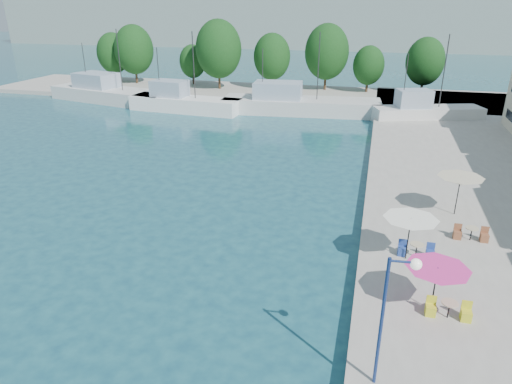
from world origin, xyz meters
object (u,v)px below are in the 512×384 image
(umbrella_cream, at_px, (460,181))
(umbrella_pink, at_px, (437,273))
(trawler_03, at_px, (297,105))
(trawler_04, at_px, (425,113))
(trawler_01, at_px, (110,94))
(street_lamp, at_px, (395,300))
(umbrella_white, at_px, (410,223))
(trawler_02, at_px, (183,103))

(umbrella_cream, bearing_deg, umbrella_pink, -102.03)
(trawler_03, distance_m, trawler_04, 15.30)
(trawler_01, height_order, trawler_03, same)
(trawler_01, bearing_deg, trawler_04, 11.43)
(umbrella_cream, xyz_separation_m, street_lamp, (-4.22, -15.43, 1.23))
(umbrella_pink, bearing_deg, umbrella_white, 102.30)
(trawler_03, bearing_deg, umbrella_white, -76.15)
(trawler_02, bearing_deg, umbrella_cream, -36.20)
(trawler_01, distance_m, umbrella_pink, 56.17)
(umbrella_white, bearing_deg, umbrella_cream, 63.83)
(trawler_02, distance_m, trawler_03, 14.62)
(trawler_01, relative_size, trawler_02, 1.36)
(umbrella_pink, height_order, umbrella_white, umbrella_white)
(trawler_04, bearing_deg, umbrella_pink, -111.89)
(trawler_03, distance_m, umbrella_pink, 41.23)
(trawler_01, bearing_deg, street_lamp, -36.01)
(street_lamp, bearing_deg, umbrella_pink, 62.43)
(umbrella_cream, bearing_deg, trawler_02, 138.86)
(umbrella_pink, bearing_deg, street_lamp, -112.14)
(trawler_01, relative_size, trawler_03, 1.00)
(trawler_01, distance_m, umbrella_cream, 51.10)
(trawler_03, xyz_separation_m, umbrella_cream, (15.17, -28.51, 1.78))
(street_lamp, bearing_deg, trawler_01, 124.91)
(trawler_04, bearing_deg, trawler_01, 159.44)
(street_lamp, bearing_deg, umbrella_white, 77.91)
(trawler_03, relative_size, umbrella_cream, 7.19)
(trawler_02, relative_size, umbrella_pink, 5.46)
(trawler_03, distance_m, street_lamp, 45.39)
(trawler_04, distance_m, street_lamp, 43.17)
(trawler_01, distance_m, trawler_02, 12.89)
(umbrella_pink, distance_m, umbrella_cream, 10.87)
(trawler_01, xyz_separation_m, umbrella_pink, (39.74, -39.67, 1.37))
(trawler_02, xyz_separation_m, umbrella_white, (26.36, -32.26, 1.59))
(umbrella_white, relative_size, umbrella_cream, 1.00)
(trawler_01, xyz_separation_m, trawler_03, (26.83, -0.54, -0.00))
(umbrella_pink, bearing_deg, trawler_02, 126.82)
(trawler_02, relative_size, street_lamp, 2.94)
(trawler_01, relative_size, umbrella_cream, 7.21)
(umbrella_cream, bearing_deg, street_lamp, -105.30)
(umbrella_pink, bearing_deg, trawler_01, 135.05)
(street_lamp, bearing_deg, trawler_02, 116.11)
(trawler_03, height_order, trawler_04, same)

